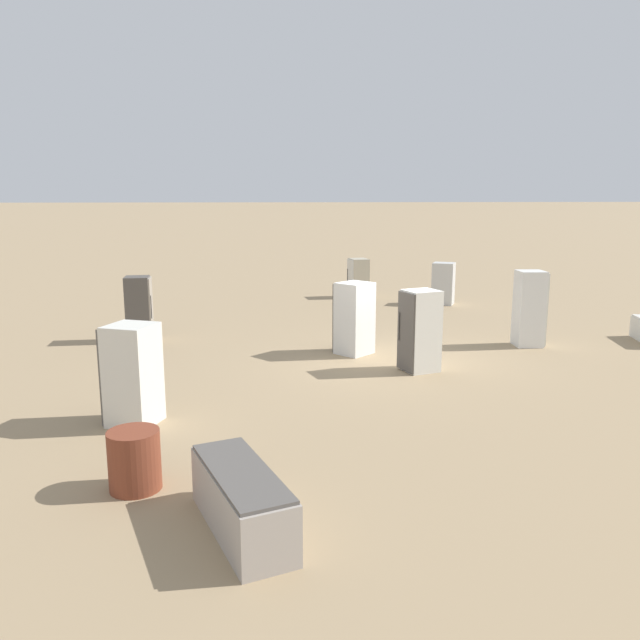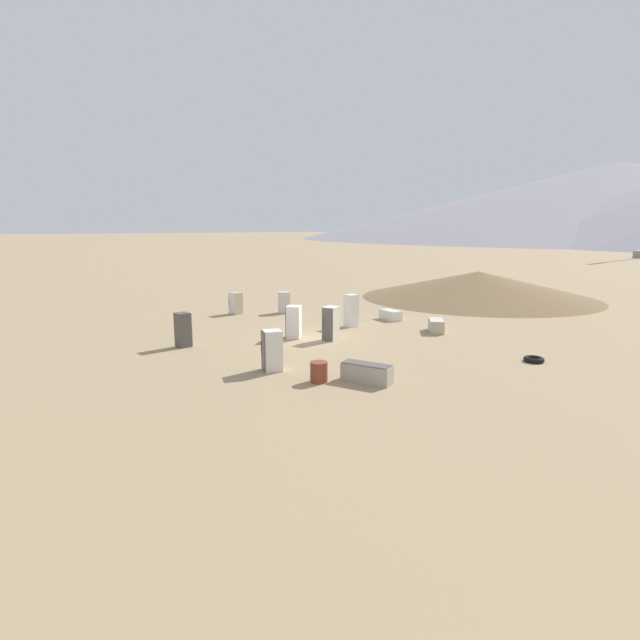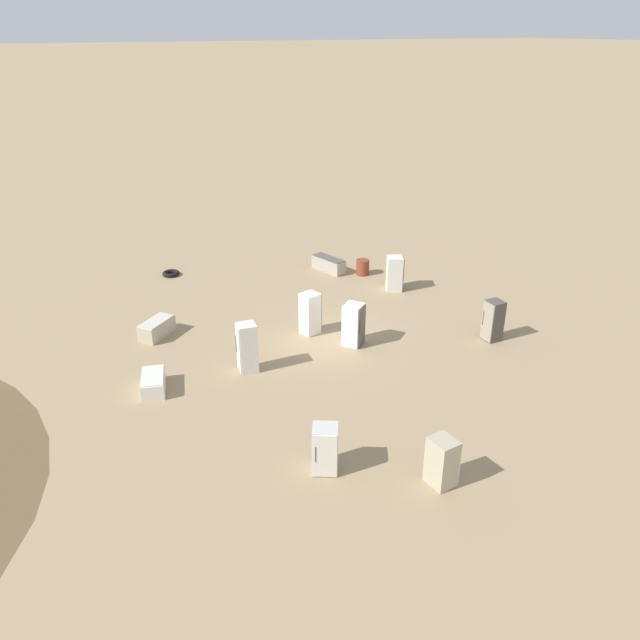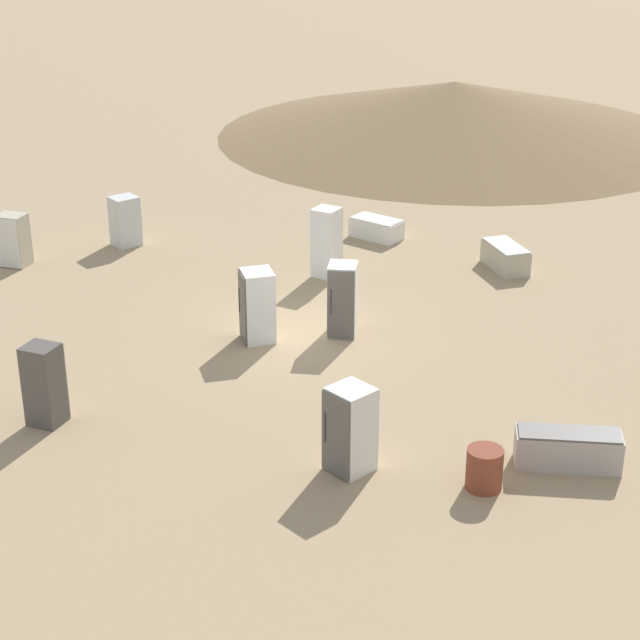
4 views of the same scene
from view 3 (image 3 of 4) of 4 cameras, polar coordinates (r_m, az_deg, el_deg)
name	(u,v)px [view 3 (image 3 of 4)]	position (r m, az deg, el deg)	size (l,w,h in m)	color
ground_plane	(331,339)	(25.26, 1.03, -1.72)	(1000.00, 1000.00, 0.00)	#9E8460
discarded_fridge_0	(442,462)	(17.75, 11.11, -12.60)	(0.72, 0.80, 1.44)	#B2A88E
discarded_fridge_1	(157,328)	(26.18, -14.70, -0.74)	(1.70, 1.58, 0.70)	#B2A88E
discarded_fridge_2	(329,264)	(32.21, 0.80, 5.12)	(1.13, 2.02, 0.72)	#A89E93
discarded_fridge_3	(395,274)	(29.87, 6.85, 4.24)	(0.99, 0.97, 1.66)	silver
discarded_fridge_4	(353,325)	(24.50, 3.08, -0.44)	(1.02, 1.02, 1.70)	white
discarded_fridge_5	(325,449)	(17.87, 0.47, -11.72)	(0.96, 0.96, 1.44)	silver
discarded_fridge_6	(247,348)	(22.70, -6.69, -2.54)	(0.75, 0.72, 1.88)	white
discarded_fridge_7	(310,313)	(25.39, -0.89, 0.61)	(0.85, 0.80, 1.74)	silver
discarded_fridge_8	(493,321)	(25.79, 15.54, -0.05)	(0.65, 0.65, 1.68)	#4C4742
discarded_fridge_9	(153,383)	(22.43, -15.00, -5.57)	(1.15, 1.64, 0.60)	silver
scrap_tire	(171,273)	(32.57, -13.47, 4.17)	(0.86, 0.86, 0.21)	black
rusty_barrel	(363,267)	(31.78, 3.92, 4.84)	(0.66, 0.66, 0.77)	brown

